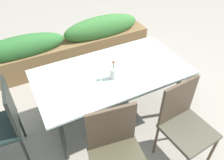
{
  "coord_description": "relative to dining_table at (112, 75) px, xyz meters",
  "views": [
    {
      "loc": [
        -0.87,
        -1.73,
        2.26
      ],
      "look_at": [
        0.04,
        0.02,
        0.61
      ],
      "focal_mm": 35.89,
      "sensor_mm": 36.0,
      "label": 1
    }
  ],
  "objects": [
    {
      "name": "ground_plane",
      "position": [
        -0.04,
        -0.02,
        -0.68
      ],
      "size": [
        12.0,
        12.0,
        0.0
      ],
      "primitive_type": "plane",
      "color": "gray"
    },
    {
      "name": "planter_box",
      "position": [
        -0.13,
        1.38,
        -0.34
      ],
      "size": [
        2.94,
        0.38,
        0.74
      ],
      "color": "brown",
      "rests_on": "ground"
    },
    {
      "name": "chair_near_left",
      "position": [
        -0.37,
        -0.81,
        -0.14
      ],
      "size": [
        0.53,
        0.53,
        0.95
      ],
      "rotation": [
        0.0,
        0.0,
        2.99
      ],
      "color": "#443F2B",
      "rests_on": "ground"
    },
    {
      "name": "flower_vase",
      "position": [
        -0.05,
        -0.11,
        0.14
      ],
      "size": [
        0.07,
        0.07,
        0.24
      ],
      "color": "silver",
      "rests_on": "dining_table"
    },
    {
      "name": "chair_end_left",
      "position": [
        -1.21,
        -0.0,
        -0.15
      ],
      "size": [
        0.46,
        0.46,
        0.94
      ],
      "rotation": [
        0.0,
        0.0,
        1.52
      ],
      "color": "black",
      "rests_on": "ground"
    },
    {
      "name": "dining_table",
      "position": [
        0.0,
        0.0,
        0.0
      ],
      "size": [
        1.72,
        0.92,
        0.74
      ],
      "color": "#B2C6C1",
      "rests_on": "ground"
    },
    {
      "name": "chair_near_right",
      "position": [
        0.38,
        -0.81,
        -0.15
      ],
      "size": [
        0.48,
        0.48,
        0.94
      ],
      "rotation": [
        0.0,
        0.0,
        3.22
      ],
      "color": "#484536",
      "rests_on": "ground"
    }
  ]
}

